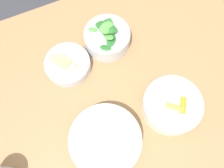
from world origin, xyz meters
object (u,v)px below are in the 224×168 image
Objects in this scene: bowl_greens at (107,37)px; bowl_cookies at (68,64)px; bowl_carrots at (172,105)px; bowl_beans_hotdog at (106,140)px.

bowl_greens is 1.04× the size of bowl_cookies.
bowl_greens is at bearing -74.70° from bowl_carrots.
bowl_cookies is (0.23, -0.26, -0.01)m from bowl_carrots.
bowl_cookies is at bearing -86.91° from bowl_beans_hotdog.
bowl_carrots is 0.88× the size of bowl_beans_hotdog.
bowl_beans_hotdog is (0.14, 0.30, -0.00)m from bowl_greens.
bowl_cookies is at bearing 11.92° from bowl_greens.
bowl_beans_hotdog is 0.27m from bowl_cookies.
bowl_carrots reaches higher than bowl_cookies.
bowl_carrots is 1.14× the size of bowl_greens.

